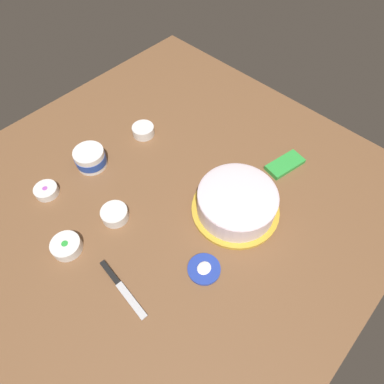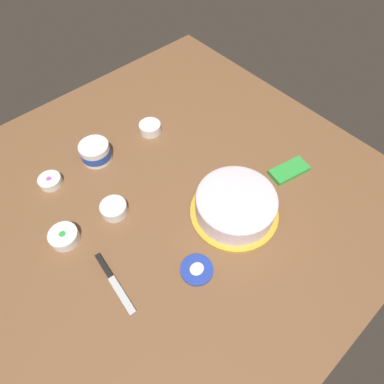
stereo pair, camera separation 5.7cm
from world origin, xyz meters
name	(u,v)px [view 1 (the left image)]	position (x,y,z in m)	size (l,w,h in m)	color
ground_plane	(170,191)	(0.00, 0.00, 0.00)	(1.54, 1.54, 0.00)	brown
frosted_cake	(237,202)	(-0.10, 0.24, 0.05)	(0.32, 0.32, 0.11)	gold
frosting_tub	(90,158)	(0.12, -0.32, 0.04)	(0.12, 0.12, 0.08)	white
frosting_tub_lid	(204,269)	(0.14, 0.31, 0.01)	(0.11, 0.11, 0.02)	#233DAD
spreading_knife	(118,284)	(0.37, 0.14, 0.01)	(0.04, 0.24, 0.01)	silver
sprinkle_bowl_pink	(143,130)	(-0.13, -0.30, 0.02)	(0.09, 0.09, 0.04)	white
sprinkle_bowl_green	(66,246)	(0.41, -0.08, 0.02)	(0.10, 0.10, 0.04)	white
sprinkle_bowl_orange	(115,214)	(0.22, -0.06, 0.02)	(0.10, 0.10, 0.04)	white
sprinkle_bowl_rainbow	(46,190)	(0.33, -0.33, 0.02)	(0.09, 0.09, 0.03)	white
candy_box_lower	(285,164)	(-0.40, 0.25, 0.01)	(0.16, 0.07, 0.02)	green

